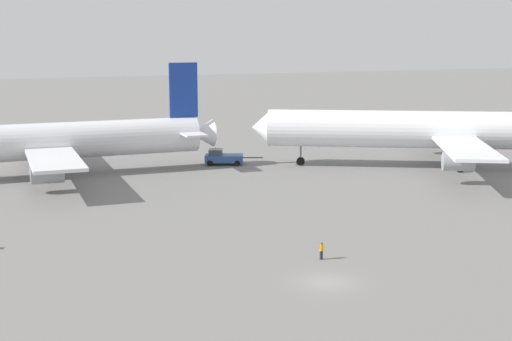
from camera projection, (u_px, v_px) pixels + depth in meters
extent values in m
plane|color=slate|center=(326.00, 282.00, 59.41)|extent=(600.00, 600.00, 0.00)
cylinder|color=silver|center=(29.00, 142.00, 102.14)|extent=(49.50, 6.32, 5.29)
cone|color=silver|center=(202.00, 134.00, 111.07)|extent=(3.69, 4.31, 4.23)
cube|color=silver|center=(47.00, 147.00, 103.15)|extent=(7.25, 40.95, 0.44)
cube|color=silver|center=(186.00, 131.00, 110.10)|extent=(3.47, 13.06, 0.28)
cube|color=#193899|center=(183.00, 90.00, 108.82)|extent=(4.41, 0.45, 8.30)
cylinder|color=#999EA3|center=(35.00, 148.00, 113.64)|extent=(4.25, 2.69, 2.60)
cylinder|color=#999EA3|center=(47.00, 174.00, 92.63)|extent=(4.25, 2.69, 2.60)
cylinder|color=slate|center=(57.00, 168.00, 100.86)|extent=(0.28, 0.28, 2.06)
cylinder|color=black|center=(58.00, 175.00, 101.06)|extent=(1.31, 0.58, 1.30)
cylinder|color=slate|center=(53.00, 160.00, 107.11)|extent=(0.28, 0.28, 2.06)
cylinder|color=black|center=(53.00, 167.00, 107.30)|extent=(1.31, 0.58, 1.30)
cylinder|color=white|center=(434.00, 130.00, 109.27)|extent=(47.69, 28.58, 5.71)
cone|color=white|center=(261.00, 127.00, 111.86)|extent=(4.91, 5.96, 5.26)
cube|color=white|center=(451.00, 135.00, 109.19)|extent=(26.70, 43.24, 0.44)
cylinder|color=#999EA3|center=(432.00, 136.00, 122.06)|extent=(4.93, 4.25, 2.60)
cylinder|color=#999EA3|center=(458.00, 161.00, 97.19)|extent=(4.93, 4.25, 2.60)
cylinder|color=slate|center=(461.00, 159.00, 106.34)|extent=(0.28, 0.28, 2.69)
cylinder|color=black|center=(460.00, 168.00, 106.59)|extent=(1.41, 1.09, 1.30)
cylinder|color=slate|center=(453.00, 152.00, 112.99)|extent=(0.28, 0.28, 2.69)
cylinder|color=black|center=(452.00, 160.00, 113.24)|extent=(1.41, 1.09, 1.30)
cylinder|color=slate|center=(301.00, 153.00, 111.98)|extent=(0.28, 0.28, 2.69)
cylinder|color=black|center=(301.00, 161.00, 112.23)|extent=(1.41, 1.09, 1.30)
cube|color=#2D4C8C|center=(224.00, 158.00, 112.93)|extent=(6.60, 4.97, 1.10)
cube|color=#333D47|center=(216.00, 152.00, 112.75)|extent=(2.87, 2.99, 0.90)
cylinder|color=#4C4C51|center=(253.00, 158.00, 112.88)|extent=(3.04, 1.40, 0.20)
sphere|color=orange|center=(216.00, 148.00, 112.63)|extent=(0.24, 0.24, 0.24)
cylinder|color=black|center=(210.00, 163.00, 111.60)|extent=(0.95, 0.62, 0.90)
cylinder|color=black|center=(211.00, 160.00, 114.49)|extent=(0.95, 0.62, 0.90)
cylinder|color=black|center=(237.00, 163.00, 111.57)|extent=(0.95, 0.62, 0.90)
cylinder|color=black|center=(238.00, 160.00, 114.46)|extent=(0.95, 0.62, 0.90)
cylinder|color=black|center=(321.00, 255.00, 65.37)|extent=(0.28, 0.28, 0.83)
cylinder|color=orange|center=(321.00, 247.00, 65.23)|extent=(0.36, 0.36, 0.59)
sphere|color=brown|center=(321.00, 243.00, 65.16)|extent=(0.23, 0.23, 0.23)
cylinder|color=#F24C19|center=(320.00, 247.00, 64.97)|extent=(0.05, 0.05, 0.40)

